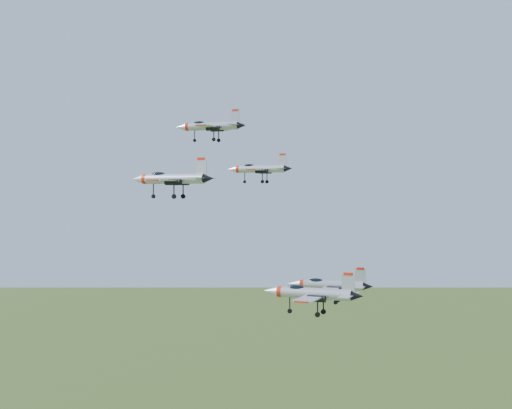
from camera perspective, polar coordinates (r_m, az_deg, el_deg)
The scene contains 5 objects.
jet_lead at distance 133.15m, azimuth -3.73°, elevation 6.28°, with size 13.91×11.68×3.73m.
jet_left_high at distance 109.28m, azimuth 0.21°, elevation 2.88°, with size 10.73×8.93×2.87m.
jet_right_high at distance 97.91m, azimuth -6.83°, elevation 2.08°, with size 13.13×10.85×3.51m.
jet_left_low at distance 111.84m, azimuth 5.84°, elevation -6.41°, with size 13.35×11.27×3.60m.
jet_right_low at distance 88.86m, azimuth 4.42°, elevation -7.08°, with size 12.99×10.79×3.47m.
Camera 1 is at (49.55, -96.40, 135.11)m, focal length 50.00 mm.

